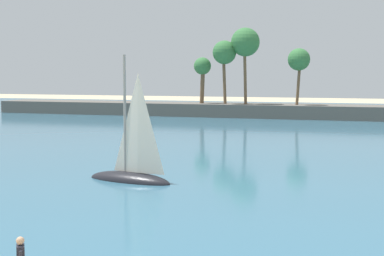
{
  "coord_description": "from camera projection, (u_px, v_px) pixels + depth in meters",
  "views": [
    {
      "loc": [
        4.97,
        -5.61,
        5.8
      ],
      "look_at": [
        -0.29,
        11.64,
        4.01
      ],
      "focal_mm": 51.04,
      "sensor_mm": 36.0,
      "label": 1
    }
  ],
  "objects": [
    {
      "name": "sailboat_mid_bay",
      "position": [
        131.0,
        169.0,
        29.32
      ],
      "size": [
        5.2,
        2.4,
        7.27
      ],
      "color": "black",
      "rests_on": "sea"
    },
    {
      "name": "sea",
      "position": [
        311.0,
        125.0,
        61.37
      ],
      "size": [
        220.0,
        100.03,
        0.06
      ],
      "primitive_type": "cube",
      "color": "#386B84",
      "rests_on": "ground"
    },
    {
      "name": "palm_headland",
      "position": [
        336.0,
        97.0,
        69.85
      ],
      "size": [
        91.95,
        6.06,
        13.63
      ],
      "color": "#605B54",
      "rests_on": "ground"
    }
  ]
}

